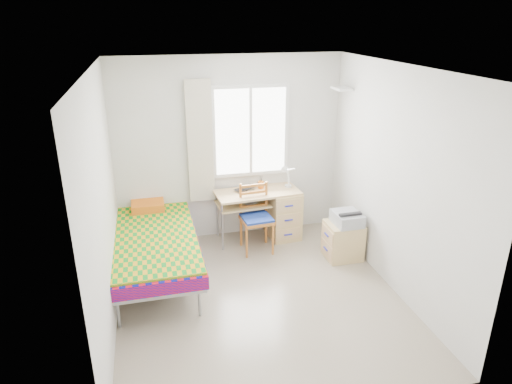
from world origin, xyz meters
TOP-DOWN VIEW (x-y plane):
  - floor at (0.00, 0.00)m, footprint 3.50×3.50m
  - ceiling at (0.00, 0.00)m, footprint 3.50×3.50m
  - wall_back at (0.00, 1.75)m, footprint 3.20×0.00m
  - wall_left at (-1.60, 0.00)m, footprint 0.00×3.50m
  - wall_right at (1.60, 0.00)m, footprint 0.00×3.50m
  - window at (0.30, 1.73)m, footprint 1.10×0.04m
  - curtain at (-0.42, 1.68)m, footprint 0.35×0.05m
  - floating_shelf at (1.49, 1.40)m, footprint 0.20×0.32m
  - bed at (-1.14, 0.89)m, footprint 1.05×2.23m
  - desk at (0.65, 1.47)m, footprint 1.22×0.64m
  - chair at (0.25, 1.18)m, footprint 0.44×0.44m
  - cabinet at (1.32, 0.65)m, footprint 0.47×0.41m
  - printer at (1.34, 0.63)m, footprint 0.35×0.40m
  - laptop at (0.21, 1.54)m, footprint 0.39×0.35m
  - pen_cup at (0.41, 1.58)m, footprint 0.10×0.10m
  - task_lamp at (0.75, 1.42)m, footprint 0.22×0.31m
  - book at (0.12, 1.44)m, footprint 0.25×0.29m

SIDE VIEW (x-z plane):
  - floor at x=0.00m, z-range 0.00..0.00m
  - cabinet at x=1.32m, z-range 0.00..0.50m
  - desk at x=0.65m, z-range 0.03..0.77m
  - bed at x=-1.14m, z-range -0.02..0.95m
  - chair at x=0.25m, z-range 0.06..1.00m
  - printer at x=1.34m, z-range 0.50..0.67m
  - book at x=0.12m, z-range 0.58..0.60m
  - laptop at x=0.21m, z-range 0.74..0.77m
  - pen_cup at x=0.41m, z-range 0.74..0.84m
  - task_lamp at x=0.75m, z-range 0.79..1.17m
  - wall_left at x=-1.60m, z-range -0.45..3.05m
  - wall_right at x=1.60m, z-range -0.45..3.05m
  - wall_back at x=0.00m, z-range -0.30..2.90m
  - curtain at x=-0.42m, z-range 0.60..2.30m
  - window at x=0.30m, z-range 0.90..2.20m
  - floating_shelf at x=1.49m, z-range 2.13..2.17m
  - ceiling at x=0.00m, z-range 2.60..2.60m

